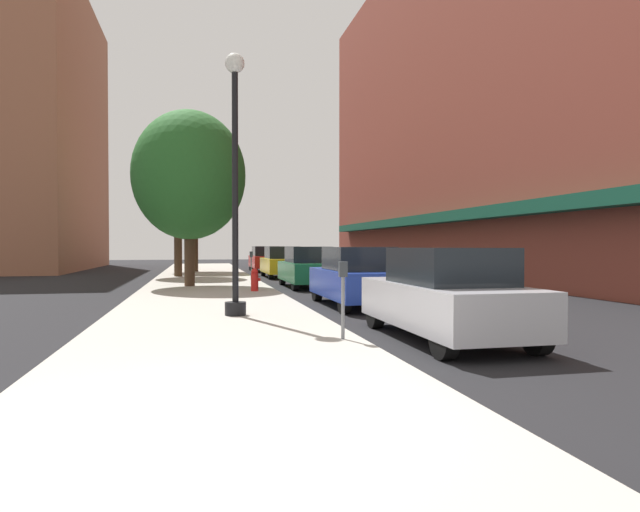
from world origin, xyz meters
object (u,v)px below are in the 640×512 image
object	(u,v)px
tree_near	(178,180)
car_yellow	(281,262)
lamppost	(235,179)
parking_meter_far	(343,290)
tree_mid	(189,175)
tree_far	(195,189)
car_silver	(446,295)
fire_hydrant	(255,280)
car_red	(265,259)
parking_meter_near	(251,262)
car_blue	(357,277)
car_green	(307,268)

from	to	relation	value
tree_near	car_yellow	world-z (taller)	tree_near
lamppost	parking_meter_far	world-z (taller)	lamppost
tree_near	tree_mid	distance (m)	7.08
tree_far	car_silver	bearing A→B (deg)	-79.78
fire_hydrant	car_silver	bearing A→B (deg)	-76.35
fire_hydrant	tree_far	bearing A→B (deg)	97.93
car_yellow	car_red	size ratio (longest dim) A/B	1.00
tree_near	tree_far	bearing A→B (deg)	81.08
tree_near	car_silver	xyz separation A→B (m)	(5.33, -19.89, -4.27)
parking_meter_near	car_blue	xyz separation A→B (m)	(1.95, -10.39, -0.14)
fire_hydrant	car_green	bearing A→B (deg)	48.10
lamppost	car_red	distance (m)	23.78
tree_far	car_blue	size ratio (longest dim) A/B	1.79
lamppost	tree_far	bearing A→B (deg)	92.67
lamppost	tree_mid	size ratio (longest dim) A/B	0.86
lamppost	tree_mid	xyz separation A→B (m)	(-1.15, 9.45, 1.24)
fire_hydrant	car_silver	world-z (taller)	car_silver
tree_far	car_blue	bearing A→B (deg)	-76.93
parking_meter_near	car_yellow	size ratio (longest dim) A/B	0.30
car_silver	fire_hydrant	bearing A→B (deg)	105.29
tree_far	car_silver	world-z (taller)	tree_far
car_silver	car_yellow	xyz separation A→B (m)	(0.00, 19.68, 0.00)
lamppost	car_blue	size ratio (longest dim) A/B	1.37
car_silver	car_green	world-z (taller)	same
lamppost	tree_far	distance (m)	21.75
car_silver	car_blue	distance (m)	5.60
fire_hydrant	tree_mid	world-z (taller)	tree_mid
lamppost	car_blue	distance (m)	4.78
parking_meter_far	car_yellow	world-z (taller)	car_yellow
lamppost	car_green	world-z (taller)	lamppost
parking_meter_near	tree_far	xyz separation A→B (m)	(-2.57, 9.07, 4.21)
fire_hydrant	car_silver	size ratio (longest dim) A/B	0.18
fire_hydrant	car_yellow	distance (m)	10.05
car_silver	car_blue	xyz separation A→B (m)	(0.00, 5.60, 0.00)
fire_hydrant	parking_meter_near	size ratio (longest dim) A/B	0.60
parking_meter_far	parking_meter_near	bearing A→B (deg)	90.00
tree_near	car_red	xyz separation A→B (m)	(5.33, 6.93, -4.27)
parking_meter_near	car_green	xyz separation A→B (m)	(1.95, -3.38, -0.14)
car_silver	car_blue	world-z (taller)	same
tree_far	tree_mid	bearing A→B (deg)	-90.64
parking_meter_near	car_red	world-z (taller)	car_red
parking_meter_near	car_green	size ratio (longest dim) A/B	0.30
car_blue	car_green	world-z (taller)	same
tree_far	car_yellow	distance (m)	8.26
lamppost	car_red	world-z (taller)	lamppost
car_yellow	tree_mid	bearing A→B (deg)	-125.88
tree_mid	car_blue	xyz separation A→B (m)	(4.65, -7.27, -3.63)
fire_hydrant	parking_meter_near	world-z (taller)	parking_meter_near
parking_meter_far	tree_far	distance (m)	25.69
car_yellow	car_red	world-z (taller)	same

